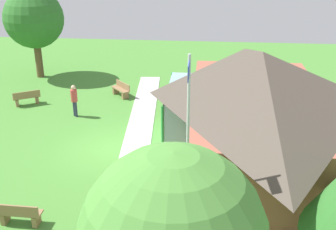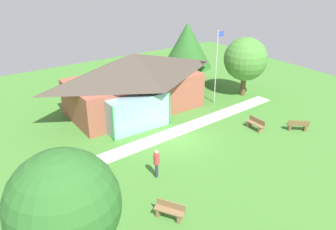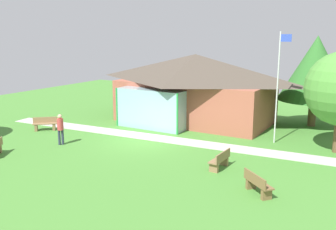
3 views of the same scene
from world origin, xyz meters
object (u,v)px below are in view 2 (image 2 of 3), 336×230
(bench_front_left, at_px, (170,211))
(tree_lawn_corner, at_px, (64,206))
(tree_behind_pavilion_right, at_px, (187,45))
(flagpole, at_px, (217,64))
(tree_east_hedge, at_px, (245,59))
(visitor_strolling_lawn, at_px, (157,161))
(bench_mid_left, at_px, (90,174))
(bench_lawn_far_right, at_px, (298,125))
(pavilion, at_px, (134,82))
(bench_mid_right, at_px, (256,124))

(bench_front_left, height_order, tree_lawn_corner, tree_lawn_corner)
(tree_behind_pavilion_right, bearing_deg, flagpole, -100.92)
(tree_behind_pavilion_right, height_order, tree_east_hedge, tree_behind_pavilion_right)
(tree_lawn_corner, bearing_deg, visitor_strolling_lawn, 34.17)
(bench_mid_left, distance_m, tree_behind_pavilion_right, 17.95)
(bench_front_left, bearing_deg, tree_behind_pavilion_right, -71.28)
(flagpole, height_order, bench_front_left, flagpole)
(flagpole, xyz_separation_m, visitor_strolling_lawn, (-10.21, -6.47, -2.39))
(bench_lawn_far_right, relative_size, tree_lawn_corner, 0.24)
(pavilion, relative_size, visitor_strolling_lawn, 6.49)
(pavilion, relative_size, flagpole, 1.81)
(pavilion, xyz_separation_m, flagpole, (6.50, -2.45, 0.96))
(bench_mid_left, relative_size, tree_behind_pavilion_right, 0.24)
(pavilion, relative_size, tree_behind_pavilion_right, 1.89)
(bench_front_left, relative_size, tree_behind_pavilion_right, 0.25)
(bench_mid_left, xyz_separation_m, bench_mid_right, (12.51, -0.92, 0.00))
(pavilion, relative_size, tree_east_hedge, 2.14)
(visitor_strolling_lawn, relative_size, tree_east_hedge, 0.33)
(bench_front_left, bearing_deg, bench_mid_left, -10.50)
(bench_front_left, relative_size, tree_lawn_corner, 0.26)
(pavilion, height_order, bench_front_left, pavilion)
(bench_front_left, bearing_deg, bench_lawn_far_right, -111.37)
(bench_mid_left, relative_size, bench_lawn_far_right, 0.99)
(tree_behind_pavilion_right, bearing_deg, tree_lawn_corner, -137.65)
(visitor_strolling_lawn, xyz_separation_m, tree_lawn_corner, (-6.56, -4.45, 2.92))
(bench_front_left, relative_size, tree_east_hedge, 0.29)
(bench_mid_right, relative_size, tree_behind_pavilion_right, 0.25)
(bench_mid_right, distance_m, visitor_strolling_lawn, 9.27)
(visitor_strolling_lawn, bearing_deg, bench_lawn_far_right, -49.58)
(pavilion, bearing_deg, flagpole, -20.62)
(flagpole, bearing_deg, bench_lawn_far_right, -79.72)
(tree_behind_pavilion_right, bearing_deg, bench_lawn_far_right, -88.51)
(bench_mid_right, bearing_deg, bench_lawn_far_right, -127.23)
(bench_mid_right, bearing_deg, tree_east_hedge, -36.76)
(visitor_strolling_lawn, distance_m, tree_lawn_corner, 8.45)
(flagpole, relative_size, tree_lawn_corner, 1.05)
(visitor_strolling_lawn, height_order, tree_east_hedge, tree_east_hedge)
(flagpole, relative_size, bench_front_left, 4.12)
(tree_behind_pavilion_right, bearing_deg, bench_mid_left, -145.61)
(flagpole, xyz_separation_m, bench_lawn_far_right, (1.35, -7.47, -3.01))
(bench_front_left, bearing_deg, pavilion, -53.95)
(tree_east_hedge, bearing_deg, bench_lawn_far_right, -104.82)
(pavilion, relative_size, tree_lawn_corner, 1.91)
(tree_east_hedge, height_order, tree_lawn_corner, tree_lawn_corner)
(bench_lawn_far_right, height_order, bench_front_left, same)
(bench_mid_left, bearing_deg, flagpole, 157.45)
(tree_east_hedge, bearing_deg, bench_mid_right, -128.27)
(tree_lawn_corner, bearing_deg, flagpole, 33.08)
(pavilion, distance_m, bench_mid_left, 10.19)
(tree_behind_pavilion_right, xyz_separation_m, tree_lawn_corner, (-17.79, -16.22, 0.08))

